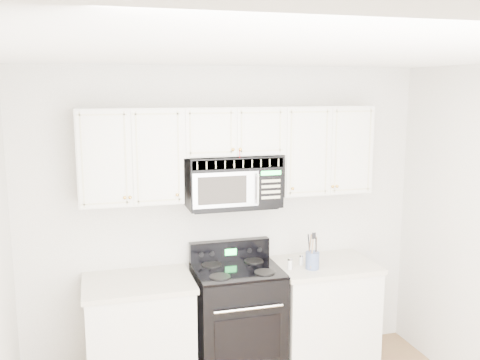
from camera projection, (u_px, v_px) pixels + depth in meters
name	position (u px, v px, depth m)	size (l,w,h in m)	color
room	(302.00, 290.00, 3.00)	(3.51, 3.51, 2.61)	brown
base_cabinet_left	(140.00, 339.00, 4.31)	(0.86, 0.65, 0.92)	beige
base_cabinet_right	(323.00, 316.00, 4.73)	(0.86, 0.65, 0.92)	beige
range	(237.00, 319.00, 4.53)	(0.71, 0.65, 1.11)	black
upper_cabinets	(231.00, 148.00, 4.40)	(2.44, 0.37, 0.75)	beige
microwave	(233.00, 181.00, 4.42)	(0.77, 0.43, 0.42)	black
utensil_crock	(312.00, 260.00, 4.48)	(0.12, 0.12, 0.31)	#4E5F8F
shaker_salt	(290.00, 264.00, 4.47)	(0.04, 0.04, 0.10)	silver
shaker_pepper	(301.00, 260.00, 4.57)	(0.04, 0.04, 0.09)	silver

